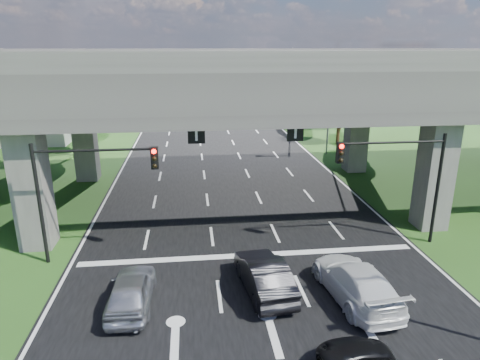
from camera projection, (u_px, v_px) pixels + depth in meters
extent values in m
plane|color=#243F14|center=(261.00, 294.00, 18.45)|extent=(160.00, 160.00, 0.00)
cube|color=black|center=(236.00, 209.00, 27.92)|extent=(18.00, 120.00, 0.03)
cube|color=#3E3B38|center=(232.00, 82.00, 27.41)|extent=(80.00, 15.00, 2.00)
cube|color=#5E5C57|center=(248.00, 62.00, 20.09)|extent=(80.00, 0.50, 1.00)
cube|color=#5E5C57|center=(223.00, 55.00, 33.83)|extent=(80.00, 0.50, 1.00)
cube|color=#5E5C57|center=(31.00, 183.00, 21.87)|extent=(1.60, 1.60, 7.00)
cube|color=#5E5C57|center=(85.00, 136.00, 33.24)|extent=(1.60, 1.60, 7.00)
cube|color=#5E5C57|center=(436.00, 169.00, 24.29)|extent=(1.60, 1.60, 7.00)
cube|color=#5E5C57|center=(357.00, 130.00, 35.66)|extent=(1.60, 1.60, 7.00)
cube|color=black|center=(196.00, 135.00, 21.11)|extent=(0.85, 0.06, 0.85)
cube|color=black|center=(295.00, 133.00, 21.66)|extent=(0.85, 0.06, 0.85)
cylinder|color=black|center=(437.00, 190.00, 22.44)|extent=(0.18, 0.18, 6.00)
cylinder|color=black|center=(393.00, 143.00, 21.35)|extent=(5.50, 0.12, 0.12)
cube|color=black|center=(340.00, 153.00, 21.00)|extent=(0.35, 0.28, 1.05)
sphere|color=#FF0C05|center=(342.00, 146.00, 20.74)|extent=(0.22, 0.22, 0.22)
cylinder|color=black|center=(40.00, 205.00, 20.24)|extent=(0.18, 0.18, 6.00)
cylinder|color=black|center=(94.00, 150.00, 19.76)|extent=(5.50, 0.12, 0.12)
cube|color=black|center=(155.00, 158.00, 20.01)|extent=(0.35, 0.28, 1.05)
sphere|color=#FF0C05|center=(154.00, 152.00, 19.75)|extent=(0.22, 0.22, 0.22)
cylinder|color=gray|center=(329.00, 103.00, 40.84)|extent=(0.16, 0.16, 10.00)
cylinder|color=gray|center=(317.00, 51.00, 39.26)|extent=(3.00, 0.10, 0.10)
cube|color=gray|center=(301.00, 53.00, 39.12)|extent=(0.60, 0.25, 0.18)
cylinder|color=gray|center=(291.00, 87.00, 55.99)|extent=(0.16, 0.16, 10.00)
cylinder|color=gray|center=(281.00, 50.00, 54.41)|extent=(3.00, 0.10, 0.10)
cube|color=gray|center=(269.00, 51.00, 54.28)|extent=(0.60, 0.25, 0.18)
cylinder|color=black|center=(74.00, 139.00, 41.05)|extent=(0.36, 0.36, 3.30)
sphere|color=#165418|center=(70.00, 108.00, 40.14)|extent=(4.50, 4.50, 4.50)
sphere|color=#165418|center=(72.00, 93.00, 39.50)|extent=(3.60, 3.60, 3.60)
sphere|color=#165418|center=(69.00, 117.00, 40.76)|extent=(3.30, 3.30, 3.30)
cylinder|color=black|center=(64.00, 127.00, 48.36)|extent=(0.36, 0.36, 2.86)
sphere|color=#165418|center=(61.00, 104.00, 47.58)|extent=(3.90, 3.90, 3.90)
sphere|color=#165418|center=(63.00, 93.00, 46.98)|extent=(3.12, 3.12, 3.12)
sphere|color=#165418|center=(61.00, 110.00, 48.16)|extent=(2.86, 2.86, 2.86)
cylinder|color=black|center=(112.00, 113.00, 56.28)|extent=(0.36, 0.36, 3.52)
sphere|color=#165418|center=(110.00, 88.00, 55.32)|extent=(4.80, 4.80, 4.80)
sphere|color=#165418|center=(112.00, 77.00, 54.64)|extent=(3.84, 3.84, 3.84)
sphere|color=#165418|center=(109.00, 95.00, 55.95)|extent=(3.52, 3.52, 3.52)
cylinder|color=black|center=(338.00, 130.00, 45.94)|extent=(0.36, 0.36, 3.08)
sphere|color=#165418|center=(340.00, 104.00, 45.10)|extent=(4.20, 4.20, 4.20)
sphere|color=#165418|center=(346.00, 92.00, 44.48)|extent=(3.36, 3.36, 3.36)
sphere|color=#165418|center=(336.00, 111.00, 45.70)|extent=(3.08, 3.08, 3.08)
cylinder|color=black|center=(340.00, 118.00, 53.88)|extent=(0.36, 0.36, 2.86)
sphere|color=#165418|center=(342.00, 98.00, 53.10)|extent=(3.90, 3.90, 3.90)
sphere|color=#165418|center=(346.00, 88.00, 52.51)|extent=(3.12, 3.12, 3.12)
sphere|color=#165418|center=(338.00, 104.00, 53.68)|extent=(2.86, 2.86, 2.86)
cylinder|color=black|center=(294.00, 108.00, 60.96)|extent=(0.36, 0.36, 3.30)
sphere|color=#165418|center=(295.00, 87.00, 60.05)|extent=(4.50, 4.50, 4.50)
sphere|color=#165418|center=(299.00, 77.00, 59.41)|extent=(3.60, 3.60, 3.60)
sphere|color=#165418|center=(292.00, 93.00, 60.67)|extent=(3.30, 3.30, 3.30)
imported|color=silver|center=(131.00, 290.00, 17.33)|extent=(1.83, 4.30, 1.45)
imported|color=black|center=(264.00, 275.00, 18.40)|extent=(2.19, 4.85, 1.54)
imported|color=silver|center=(356.00, 282.00, 17.85)|extent=(2.75, 5.58, 1.56)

